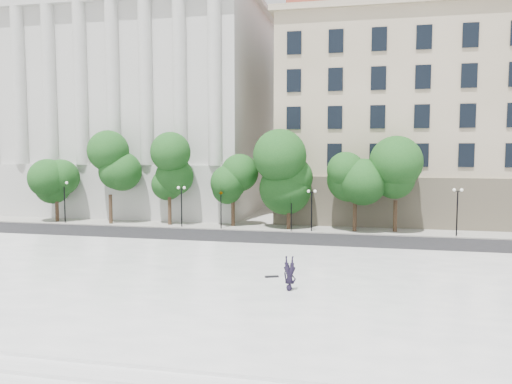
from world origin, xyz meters
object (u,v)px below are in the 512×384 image
person_lying (290,286)px  traffic_light_east (291,192)px  traffic_light_west (221,191)px  skateboard (272,277)px

person_lying → traffic_light_east: bearing=101.2°
traffic_light_east → traffic_light_west: bearing=180.0°
traffic_light_west → person_lying: (9.55, -20.52, -2.98)m
traffic_light_east → person_lying: bearing=-82.2°
skateboard → person_lying: bearing=-81.8°
person_lying → skateboard: bearing=122.9°
traffic_light_west → traffic_light_east: traffic_light_east is taller
traffic_light_west → person_lying: 22.83m
person_lying → traffic_light_west: bearing=118.3°
person_lying → skateboard: (-1.37, 2.42, -0.20)m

